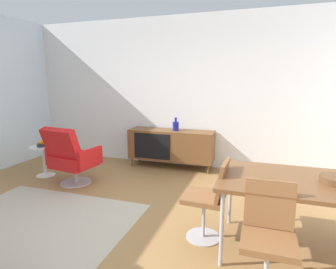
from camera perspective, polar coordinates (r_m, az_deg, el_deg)
ground_plane at (r=3.22m, az=-9.29°, el=-19.21°), size 8.32×8.32×0.00m
wall_back at (r=5.22m, az=3.53°, el=8.72°), size 6.80×0.12×2.80m
sideboard at (r=5.12m, az=0.61°, el=-2.18°), size 1.60×0.45×0.72m
vase_cobalt at (r=5.02m, az=1.63°, el=1.82°), size 0.11×0.11×0.24m
dining_table at (r=2.79m, az=27.55°, el=-9.45°), size 1.60×0.90×0.74m
wooden_bowl_on_table at (r=2.82m, az=31.76°, el=-8.08°), size 0.26×0.26×0.06m
dining_chair_front_left at (r=2.34m, az=20.32°, el=-19.08°), size 0.40×0.43×0.86m
dining_chair_near_window at (r=2.86m, az=8.83°, el=-12.72°), size 0.44×0.42×0.86m
lounge_chair_red at (r=4.52m, az=-19.72°, el=-4.27°), size 0.78×0.73×0.95m
side_table_round at (r=5.18m, az=-24.56°, el=-4.39°), size 0.44×0.44×0.52m
fruit_bowl at (r=5.12m, az=-24.79°, el=-1.82°), size 0.20×0.20×0.11m
area_rug at (r=3.64m, az=-26.11°, el=-16.38°), size 2.20×1.70×0.01m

